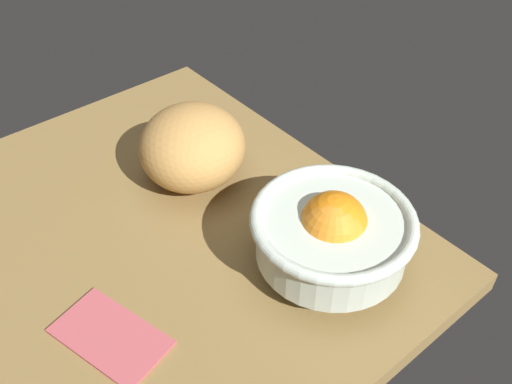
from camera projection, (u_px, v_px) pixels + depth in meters
The scene contains 4 objects.
ground_plane at pixel (164, 234), 81.99cm from camera, with size 71.55×57.75×3.00cm, color olive.
fruit_bowl at pixel (332, 231), 71.05cm from camera, with size 20.87×20.87×11.75cm.
bread_loaf at pixel (192, 147), 85.27cm from camera, with size 16.93×16.05×11.94cm, color #BF8B48.
napkin_folded at pixel (110, 335), 66.79cm from camera, with size 13.83×7.78×0.88cm, color #B85056.
Camera 1 is at (52.57, -26.54, 57.39)cm, focal length 39.81 mm.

